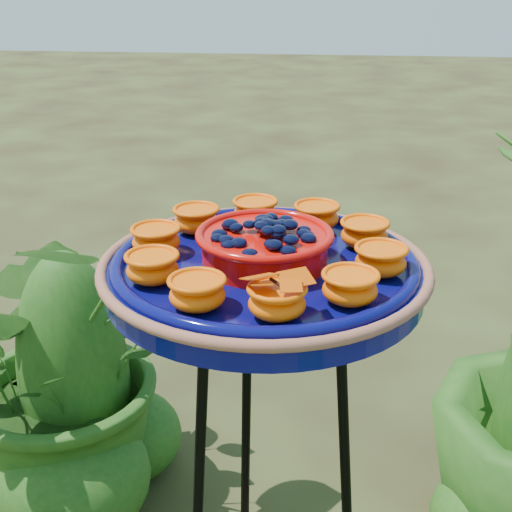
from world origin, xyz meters
name	(u,v)px	position (x,y,z in m)	size (l,w,h in m)	color
tripod_stand	(263,483)	(0.12, 0.07, 0.56)	(0.42, 0.42, 0.92)	black
feeder_dish	(264,265)	(0.12, 0.07, 0.96)	(0.59, 0.59, 0.11)	#06084F
shrub_back_left	(72,356)	(-0.43, 0.66, 0.42)	(0.75, 0.65, 0.84)	#1B4C14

